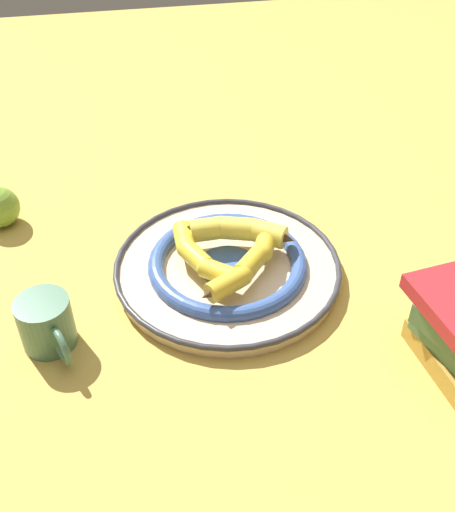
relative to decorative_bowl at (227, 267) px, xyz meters
The scene contains 6 objects.
ground_plane 0.05m from the decorative_bowl, 57.31° to the left, with size 2.80×2.80×0.00m, color gold.
decorative_bowl is the anchor object (origin of this frame).
banana_a 0.06m from the decorative_bowl, ahead, with size 0.09×0.16×0.03m.
banana_b 0.06m from the decorative_bowl, 120.37° to the left, with size 0.15×0.16×0.03m.
banana_c 0.06m from the decorative_bowl, 123.65° to the right, with size 0.18×0.09×0.04m.
coffee_mug 0.29m from the decorative_bowl, 18.87° to the left, with size 0.08×0.11×0.08m.
Camera 1 is at (0.12, 0.67, 0.65)m, focal length 42.00 mm.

